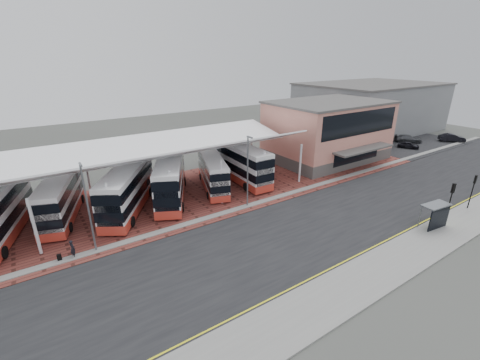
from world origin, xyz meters
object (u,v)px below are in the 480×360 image
(traffic_signal_west, at_px, (451,196))
(carpark_car_a, at_px, (408,145))
(terminal, at_px, (328,130))
(bus_2, at_px, (128,190))
(bus_5, at_px, (240,163))
(bus_3, at_px, (171,179))
(bus_1, at_px, (61,198))
(pedestrian, at_px, (73,249))
(traffic_signal_east, at_px, (473,186))
(carpark_car_c, at_px, (452,138))
(bus_shelter, at_px, (439,213))
(carpark_car_b, at_px, (408,139))
(bus_4, at_px, (213,173))

(traffic_signal_west, bearing_deg, carpark_car_a, 53.70)
(carpark_car_a, bearing_deg, terminal, 138.66)
(bus_2, relative_size, bus_5, 0.95)
(bus_3, bearing_deg, bus_1, -162.00)
(pedestrian, height_order, traffic_signal_east, traffic_signal_east)
(carpark_car_a, height_order, traffic_signal_east, traffic_signal_east)
(bus_1, height_order, carpark_car_c, bus_1)
(bus_3, bearing_deg, bus_shelter, -21.73)
(traffic_signal_west, bearing_deg, carpark_car_b, 52.84)
(traffic_signal_west, bearing_deg, bus_5, 133.50)
(bus_3, bearing_deg, pedestrian, -123.53)
(bus_4, relative_size, bus_5, 0.86)
(bus_1, distance_m, carpark_car_b, 59.73)
(bus_5, relative_size, carpark_car_b, 2.46)
(traffic_signal_west, bearing_deg, pedestrian, 173.17)
(bus_1, height_order, traffic_signal_west, bus_1)
(bus_1, relative_size, carpark_car_b, 2.23)
(bus_1, xyz_separation_m, bus_4, (16.81, -1.66, -0.11))
(traffic_signal_west, bearing_deg, traffic_signal_east, 18.19)
(carpark_car_c, relative_size, traffic_signal_west, 1.12)
(bus_1, distance_m, bus_5, 21.31)
(terminal, xyz_separation_m, bus_3, (-27.21, -0.95, -2.17))
(bus_2, relative_size, carpark_car_a, 3.15)
(bus_shelter, bearing_deg, bus_5, 119.23)
(traffic_signal_east, bearing_deg, bus_4, 129.19)
(bus_shelter, distance_m, traffic_signal_east, 7.27)
(carpark_car_c, height_order, traffic_signal_west, traffic_signal_west)
(bus_4, relative_size, carpark_car_c, 2.22)
(pedestrian, bearing_deg, terminal, -99.99)
(terminal, xyz_separation_m, pedestrian, (-38.74, -7.63, -3.79))
(bus_4, bearing_deg, bus_5, 26.85)
(carpark_car_a, relative_size, carpark_car_c, 0.78)
(bus_3, relative_size, bus_5, 0.99)
(bus_3, relative_size, bus_shelter, 3.84)
(bus_3, distance_m, carpark_car_a, 44.52)
(carpark_car_a, bearing_deg, traffic_signal_east, -163.81)
(bus_3, bearing_deg, traffic_signal_west, -18.80)
(pedestrian, bearing_deg, traffic_signal_east, -131.77)
(bus_shelter, distance_m, traffic_signal_west, 2.36)
(pedestrian, xyz_separation_m, carpark_car_a, (55.88, 3.37, -0.17))
(bus_1, bearing_deg, bus_shelter, -18.91)
(bus_2, xyz_separation_m, carpark_car_c, (61.06, -4.98, -1.61))
(carpark_car_a, bearing_deg, bus_4, 147.74)
(bus_1, height_order, carpark_car_a, bus_1)
(traffic_signal_east, bearing_deg, pedestrian, 154.08)
(bus_1, height_order, carpark_car_b, bus_1)
(bus_5, height_order, carpark_car_c, bus_5)
(bus_2, distance_m, bus_shelter, 31.51)
(bus_3, bearing_deg, carpark_car_a, 22.13)
(carpark_car_a, bearing_deg, traffic_signal_west, -170.65)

